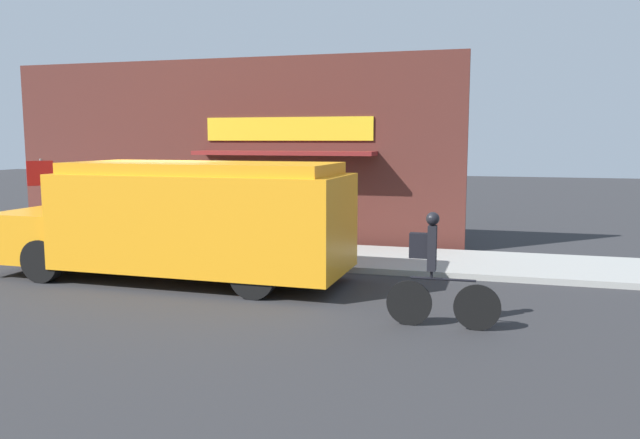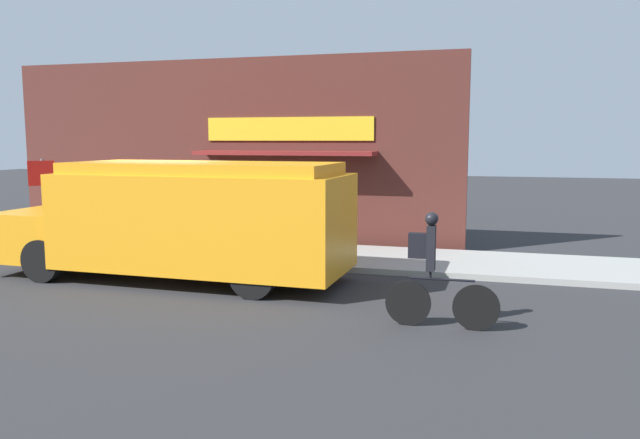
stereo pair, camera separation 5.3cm
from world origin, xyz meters
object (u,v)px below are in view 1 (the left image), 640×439
school_bus (184,219)px  stop_sign_post (42,187)px  trash_bin (129,225)px  cyclist (435,273)px

school_bus → stop_sign_post: bearing=158.1°
trash_bin → school_bus: bearing=-43.0°
stop_sign_post → school_bus: bearing=-22.8°
cyclist → stop_sign_post: 10.55m
stop_sign_post → trash_bin: bearing=23.1°
cyclist → stop_sign_post: size_ratio=0.80×
school_bus → stop_sign_post: (-4.90, 2.07, 0.35)m
cyclist → trash_bin: bearing=149.3°
trash_bin → stop_sign_post: bearing=-156.9°
school_bus → cyclist: school_bus is taller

